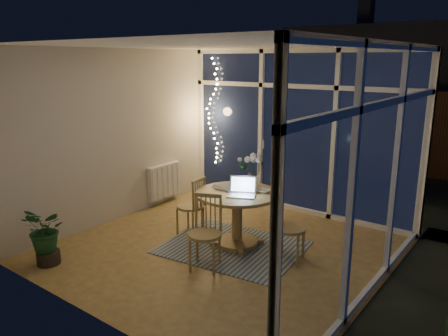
% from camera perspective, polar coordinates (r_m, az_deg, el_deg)
% --- Properties ---
extents(floor, '(4.00, 4.00, 0.00)m').
position_cam_1_polar(floor, '(5.87, -0.24, -10.50)').
color(floor, brown).
rests_on(floor, ground).
extents(ceiling, '(4.00, 4.00, 0.00)m').
position_cam_1_polar(ceiling, '(5.34, -0.27, 15.76)').
color(ceiling, white).
rests_on(ceiling, wall_back).
extents(wall_back, '(4.00, 0.04, 2.60)m').
position_cam_1_polar(wall_back, '(7.13, 9.57, 4.66)').
color(wall_back, beige).
rests_on(wall_back, floor).
extents(wall_front, '(4.00, 0.04, 2.60)m').
position_cam_1_polar(wall_front, '(4.10, -17.46, -2.76)').
color(wall_front, beige).
rests_on(wall_front, floor).
extents(wall_left, '(0.04, 4.00, 2.60)m').
position_cam_1_polar(wall_left, '(6.84, -13.74, 4.06)').
color(wall_left, beige).
rests_on(wall_left, floor).
extents(wall_right, '(0.04, 4.00, 2.60)m').
position_cam_1_polar(wall_right, '(4.57, 20.12, -1.29)').
color(wall_right, beige).
rests_on(wall_right, floor).
extents(window_wall_back, '(4.00, 0.10, 2.60)m').
position_cam_1_polar(window_wall_back, '(7.09, 9.42, 4.62)').
color(window_wall_back, white).
rests_on(window_wall_back, floor).
extents(window_wall_right, '(0.10, 4.00, 2.60)m').
position_cam_1_polar(window_wall_right, '(4.58, 19.64, -1.21)').
color(window_wall_right, white).
rests_on(window_wall_right, floor).
extents(radiator, '(0.10, 0.70, 0.58)m').
position_cam_1_polar(radiator, '(7.58, -7.81, -1.69)').
color(radiator, white).
rests_on(radiator, wall_left).
extents(fairy_lights, '(0.24, 0.10, 1.85)m').
position_cam_1_polar(fairy_lights, '(7.89, -1.52, 7.40)').
color(fairy_lights, '#FFC466').
rests_on(fairy_lights, window_wall_back).
extents(garden_patio, '(12.00, 6.00, 0.10)m').
position_cam_1_polar(garden_patio, '(9.96, 19.88, -1.33)').
color(garden_patio, black).
rests_on(garden_patio, ground).
extents(garden_fence, '(11.00, 0.08, 1.80)m').
position_cam_1_polar(garden_fence, '(10.39, 18.54, 4.81)').
color(garden_fence, '#392115').
rests_on(garden_fence, ground).
extents(neighbour_roof, '(7.00, 3.00, 2.20)m').
position_cam_1_polar(neighbour_roof, '(13.08, 24.63, 11.78)').
color(neighbour_roof, '#35383F').
rests_on(neighbour_roof, ground).
extents(garden_shrubs, '(0.90, 0.90, 0.90)m').
position_cam_1_polar(garden_shrubs, '(8.88, 8.99, 0.93)').
color(garden_shrubs, black).
rests_on(garden_shrubs, ground).
extents(rug, '(1.92, 1.62, 0.01)m').
position_cam_1_polar(rug, '(5.91, 1.12, -10.29)').
color(rug, '#B5B093').
rests_on(rug, floor).
extents(dining_table, '(1.22, 1.22, 0.75)m').
position_cam_1_polar(dining_table, '(5.84, 1.72, -6.68)').
color(dining_table, tan).
rests_on(dining_table, floor).
extents(chair_left, '(0.44, 0.44, 0.85)m').
position_cam_1_polar(chair_left, '(6.23, -4.45, -4.86)').
color(chair_left, tan).
rests_on(chair_left, floor).
extents(chair_right, '(0.49, 0.49, 0.88)m').
position_cam_1_polar(chair_right, '(5.46, 8.65, -7.62)').
color(chair_right, tan).
rests_on(chair_right, floor).
extents(chair_front, '(0.55, 0.55, 0.90)m').
position_cam_1_polar(chair_front, '(5.20, -2.52, -8.46)').
color(chair_front, tan).
rests_on(chair_front, floor).
extents(laptop, '(0.44, 0.42, 0.26)m').
position_cam_1_polar(laptop, '(5.54, 2.31, -2.41)').
color(laptop, silver).
rests_on(laptop, dining_table).
extents(flower_vase, '(0.23, 0.23, 0.21)m').
position_cam_1_polar(flower_vase, '(5.94, 3.36, -1.50)').
color(flower_vase, white).
rests_on(flower_vase, dining_table).
extents(bowl, '(0.17, 0.17, 0.04)m').
position_cam_1_polar(bowl, '(5.73, 5.17, -3.02)').
color(bowl, silver).
rests_on(bowl, dining_table).
extents(newspapers, '(0.42, 0.33, 0.02)m').
position_cam_1_polar(newspapers, '(5.87, 0.93, -2.60)').
color(newspapers, silver).
rests_on(newspapers, dining_table).
extents(phone, '(0.13, 0.08, 0.01)m').
position_cam_1_polar(phone, '(5.55, 2.04, -3.68)').
color(phone, black).
rests_on(phone, dining_table).
extents(potted_plant, '(0.57, 0.50, 0.76)m').
position_cam_1_polar(potted_plant, '(5.75, -22.21, -8.07)').
color(potted_plant, '#174220').
rests_on(potted_plant, floor).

